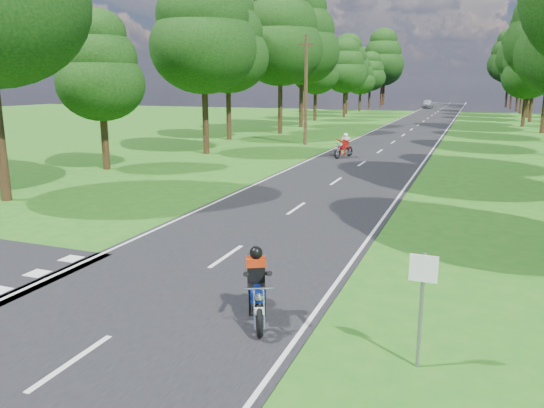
% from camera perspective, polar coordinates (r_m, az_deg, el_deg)
% --- Properties ---
extents(ground, '(160.00, 160.00, 0.00)m').
position_cam_1_polar(ground, '(12.93, -8.86, -8.30)').
color(ground, '#1F6116').
rests_on(ground, ground).
extents(main_road, '(7.00, 140.00, 0.02)m').
position_cam_1_polar(main_road, '(60.88, 15.43, 8.18)').
color(main_road, black).
rests_on(main_road, ground).
extents(road_markings, '(7.40, 140.00, 0.01)m').
position_cam_1_polar(road_markings, '(59.04, 15.10, 8.07)').
color(road_markings, silver).
rests_on(road_markings, main_road).
extents(treeline, '(40.00, 115.35, 14.78)m').
position_cam_1_polar(treeline, '(70.70, 17.93, 15.33)').
color(treeline, black).
rests_on(treeline, ground).
extents(telegraph_pole, '(1.20, 0.26, 8.00)m').
position_cam_1_polar(telegraph_pole, '(40.27, 3.66, 12.15)').
color(telegraph_pole, '#382616').
rests_on(telegraph_pole, ground).
extents(road_sign, '(0.45, 0.07, 2.00)m').
position_cam_1_polar(road_sign, '(9.04, 15.84, -9.09)').
color(road_sign, slate).
rests_on(road_sign, ground).
extents(rider_near_blue, '(1.31, 1.85, 1.47)m').
position_cam_1_polar(rider_near_blue, '(10.58, -1.65, -8.68)').
color(rider_near_blue, navy).
rests_on(rider_near_blue, main_road).
extents(rider_far_red, '(1.11, 1.93, 1.53)m').
position_cam_1_polar(rider_far_red, '(33.64, 7.73, 6.28)').
color(rider_far_red, '#9D0C14').
rests_on(rider_far_red, main_road).
extents(distant_car, '(1.87, 4.49, 1.52)m').
position_cam_1_polar(distant_car, '(101.06, 16.41, 10.31)').
color(distant_car, silver).
rests_on(distant_car, main_road).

